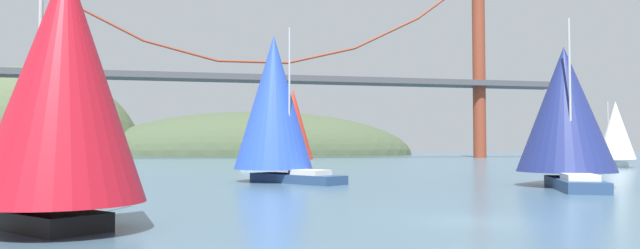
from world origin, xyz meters
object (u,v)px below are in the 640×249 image
(sailboat_blue_spinnaker, at_px, (274,104))
(sailboat_crimson_sail, at_px, (62,87))
(sailboat_navy_sail, at_px, (565,112))
(sailboat_scarlet_sail, at_px, (292,128))
(sailboat_white_mainsail, at_px, (615,132))

(sailboat_blue_spinnaker, relative_size, sailboat_crimson_sail, 1.16)
(sailboat_blue_spinnaker, relative_size, sailboat_navy_sail, 1.05)
(sailboat_scarlet_sail, relative_size, sailboat_white_mainsail, 1.25)
(sailboat_navy_sail, bearing_deg, sailboat_blue_spinnaker, 154.04)
(sailboat_navy_sail, bearing_deg, sailboat_crimson_sail, -153.35)
(sailboat_blue_spinnaker, relative_size, sailboat_scarlet_sail, 1.09)
(sailboat_blue_spinnaker, height_order, sailboat_white_mainsail, sailboat_blue_spinnaker)
(sailboat_scarlet_sail, bearing_deg, sailboat_white_mainsail, -6.66)
(sailboat_blue_spinnaker, bearing_deg, sailboat_white_mainsail, 22.45)
(sailboat_navy_sail, bearing_deg, sailboat_white_mainsail, 45.84)
(sailboat_white_mainsail, bearing_deg, sailboat_blue_spinnaker, -157.55)
(sailboat_scarlet_sail, distance_m, sailboat_white_mainsail, 40.02)
(sailboat_crimson_sail, bearing_deg, sailboat_white_mainsail, 37.26)
(sailboat_navy_sail, bearing_deg, sailboat_scarlet_sail, 112.64)
(sailboat_white_mainsail, relative_size, sailboat_crimson_sail, 0.85)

